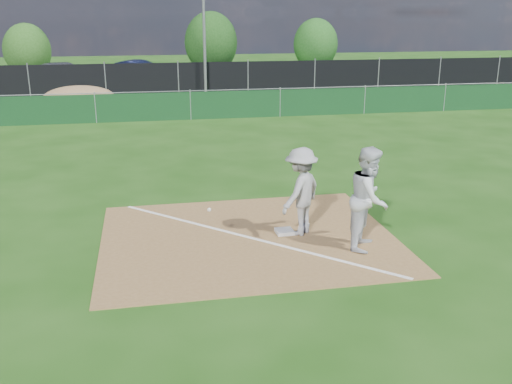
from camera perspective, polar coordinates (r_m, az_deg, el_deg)
ground at (r=20.41m, az=-5.32°, el=4.77°), size 90.00×90.00×0.00m
infield_dirt at (r=11.87m, az=-0.76°, el=-4.61°), size 6.00×5.00×0.02m
foul_line at (r=11.86m, az=-0.76°, el=-4.54°), size 5.01×5.01×0.01m
green_fence at (r=25.19m, az=-6.57°, el=8.55°), size 44.00×0.05×1.20m
dirt_mound at (r=28.74m, az=-17.27°, el=8.96°), size 3.38×2.60×1.17m
black_fence at (r=33.07m, az=-7.77°, el=11.15°), size 46.00×0.04×1.80m
parking_lot at (r=38.13m, az=-8.20°, el=10.61°), size 46.00×9.00×0.01m
light_pole at (r=32.70m, az=-5.23°, el=16.61°), size 0.16×0.16×8.00m
first_base at (r=12.09m, az=2.86°, el=-3.96°), size 0.37×0.37×0.08m
play_at_first at (r=11.82m, az=4.51°, el=0.06°), size 2.65×1.32×1.85m
runner at (r=11.32m, az=11.26°, el=-0.61°), size 1.18×1.25×2.05m
car_left at (r=37.89m, az=-18.54°, el=11.13°), size 5.01×2.32×1.66m
car_mid at (r=38.00m, az=-11.49°, el=11.60°), size 4.97×3.37×1.55m
car_right at (r=38.83m, az=-3.21°, el=11.83°), size 4.38×1.78×1.27m
tree_left at (r=43.83m, az=-21.91°, el=13.01°), size 3.21×3.21×3.81m
tree_mid at (r=43.50m, az=-4.52°, el=14.68°), size 3.87×3.87×4.59m
tree_right at (r=46.24m, az=5.98°, el=14.48°), size 3.44×3.44×4.08m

